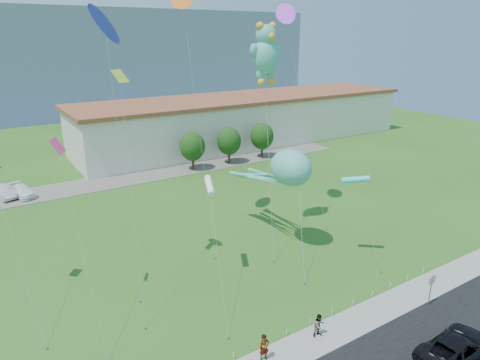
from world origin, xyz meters
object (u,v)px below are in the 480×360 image
Objects in this scene: warehouse at (248,119)px; suv at (457,347)px; stop_sign at (432,283)px; parked_car_silver at (3,191)px; parked_car_white at (22,191)px; pedestrian_right at (319,325)px; octopus_kite at (282,172)px; pedestrian_left at (264,347)px; teddy_bear_kite at (266,52)px.

suv is (-19.86, -52.34, -3.29)m from warehouse.
parked_car_silver is (-23.41, 40.14, -1.05)m from stop_sign.
parked_car_silver is at bearing 141.25° from parked_car_white.
parked_car_white is at bearing 109.46° from pedestrian_right.
octopus_kite is at bearing -67.59° from parked_car_silver.
warehouse is 40.85m from parked_car_silver.
octopus_kite is at bearing 101.78° from stop_sign.
parked_car_silver is at bearing 111.58° from pedestrian_right.
warehouse reaches higher than pedestrian_left.
pedestrian_left is at bearing -90.18° from parked_car_silver.
warehouse is 13.32× the size of parked_car_silver.
stop_sign is 0.20× the size of octopus_kite.
warehouse is 39.20m from parked_car_white.
teddy_bear_kite reaches higher than octopus_kite.
suv is at bearing -23.49° from pedestrian_left.
octopus_kite is at bearing -119.16° from warehouse.
octopus_kite is (6.04, 11.86, 5.98)m from pedestrian_right.
pedestrian_left is 0.37× the size of parked_car_silver.
warehouse reaches higher than stop_sign.
octopus_kite reaches higher than parked_car_silver.
suv is 11.37m from pedestrian_left.
teddy_bear_kite reaches higher than pedestrian_right.
stop_sign reaches higher than suv.
suv is at bearing -110.78° from warehouse.
pedestrian_left is 0.14× the size of octopus_kite.
pedestrian_left reaches higher than pedestrian_right.
parked_car_silver reaches higher than parked_car_white.
warehouse is at bearing 62.25° from pedestrian_right.
warehouse reaches higher than suv.
suv is 3.57× the size of pedestrian_right.
teddy_bear_kite is at bearing 63.16° from pedestrian_left.
warehouse is 53.07m from pedestrian_right.
parked_car_silver is 0.37× the size of octopus_kite.
parked_car_silver is at bearing 127.75° from octopus_kite.
suv reaches higher than parked_car_silver.
warehouse is 24.40× the size of stop_sign.
parked_car_white is (-12.68, 37.69, -0.16)m from pedestrian_right.
stop_sign is at bearing -80.41° from teddy_bear_kite.
pedestrian_right is at bearing 41.32° from suv.
warehouse is at bearing 58.75° from teddy_bear_kite.
suv is 47.17m from parked_car_white.
stop_sign is at bearing 0.18° from pedestrian_left.
warehouse is 3.16× the size of teddy_bear_kite.
octopus_kite is (10.20, 11.71, 5.90)m from pedestrian_left.
suv is (-3.36, -4.13, -1.04)m from stop_sign.
warehouse is 39.12× the size of pedestrian_right.
stop_sign is at bearing -41.12° from suv.
octopus_kite is 10.40m from teddy_bear_kite.
parked_car_silver is at bearing -168.58° from warehouse.
parked_car_white is (-18.18, 43.52, -0.11)m from suv.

